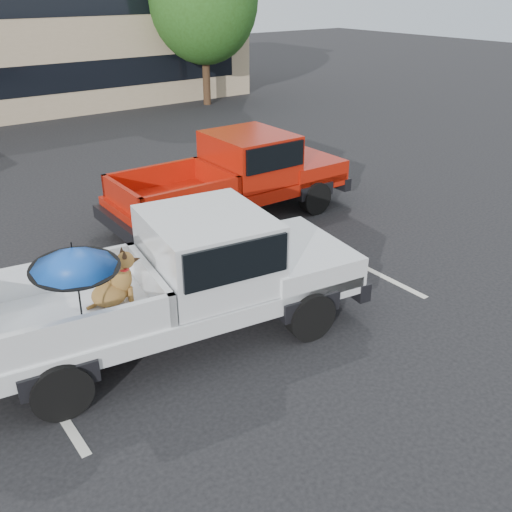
% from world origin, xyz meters
% --- Properties ---
extents(ground, '(90.00, 90.00, 0.00)m').
position_xyz_m(ground, '(0.00, 0.00, 0.00)').
color(ground, black).
rests_on(ground, ground).
extents(stripe_left, '(0.12, 5.00, 0.01)m').
position_xyz_m(stripe_left, '(-3.00, 2.00, 0.00)').
color(stripe_left, silver).
rests_on(stripe_left, ground).
extents(stripe_right, '(0.12, 5.00, 0.01)m').
position_xyz_m(stripe_right, '(3.00, 2.00, 0.00)').
color(stripe_right, silver).
rests_on(stripe_right, ground).
extents(silver_pickup, '(5.91, 2.76, 2.06)m').
position_xyz_m(silver_pickup, '(-0.68, 0.92, 1.05)').
color(silver_pickup, black).
rests_on(silver_pickup, ground).
extents(red_pickup, '(5.65, 2.14, 1.85)m').
position_xyz_m(red_pickup, '(2.75, 4.50, 1.01)').
color(red_pickup, black).
rests_on(red_pickup, ground).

